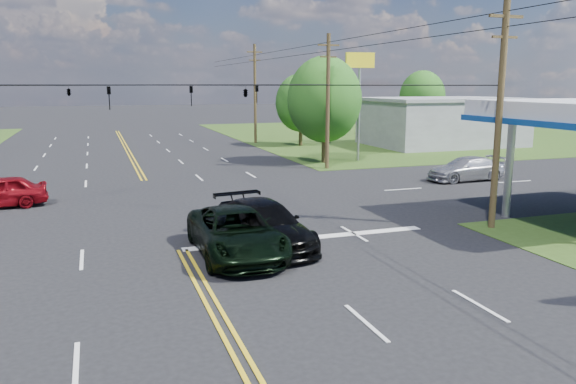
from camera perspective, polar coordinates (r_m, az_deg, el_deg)
name	(u,v)px	position (r m, az deg, el deg)	size (l,w,h in m)	color
ground	(158,206)	(28.92, -13.05, -1.44)	(280.00, 280.00, 0.00)	black
grass_ne	(419,134)	(71.29, 13.13, 5.79)	(46.00, 48.00, 0.03)	#2C4416
stop_bar	(308,238)	(22.44, 2.07, -4.73)	(10.00, 0.50, 0.02)	silver
retail_ne	(441,123)	(58.38, 15.31, 6.77)	(14.00, 10.00, 4.40)	slate
pole_se	(499,112)	(24.85, 20.68, 7.61)	(1.60, 0.28, 9.50)	#41331B
pole_ne	(328,100)	(40.38, 4.07, 9.30)	(1.60, 0.28, 9.50)	#41331B
pole_right_far	(255,93)	(58.33, -3.37, 10.06)	(1.60, 0.28, 10.00)	#41331B
span_wire_signals	(153,85)	(28.28, -13.58, 10.52)	(26.00, 18.00, 1.13)	black
power_lines	(155,25)	(26.41, -13.39, 16.18)	(26.04, 100.00, 0.64)	black
tree_right_a	(324,100)	(43.53, 3.73, 9.36)	(5.70, 5.70, 8.18)	#41331B
tree_right_b	(301,103)	(55.63, 1.29, 9.05)	(4.94, 4.94, 7.09)	#41331B
tree_far_r	(422,97)	(68.83, 13.48, 9.39)	(5.32, 5.32, 7.63)	#41331B
pickup_dkgreen	(236,233)	(20.14, -5.28, -4.14)	(2.78, 6.02, 1.67)	black
suv_black	(264,225)	(21.13, -2.49, -3.35)	(2.37, 5.84, 1.69)	black
sedan_far	(466,169)	(37.39, 17.62, 2.26)	(2.09, 5.14, 1.49)	#A9A9AE
polesign_ne	(360,76)	(44.89, 7.29, 11.60)	(2.34, 0.44, 8.45)	#A5A5AA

